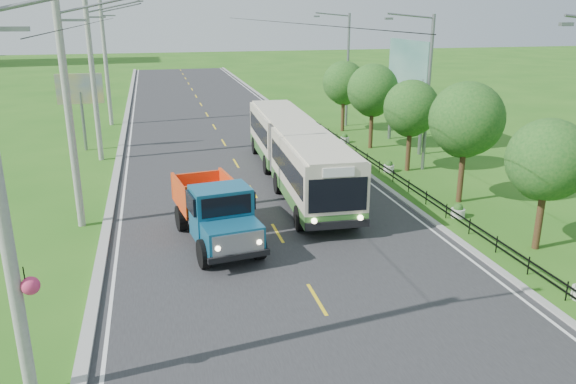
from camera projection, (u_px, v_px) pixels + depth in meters
name	position (u px, v px, depth m)	size (l,w,h in m)	color
ground	(317.00, 300.00, 18.65)	(240.00, 240.00, 0.00)	#266117
road	(231.00, 156.00, 37.15)	(14.00, 120.00, 0.02)	#28282B
curb_left	(118.00, 161.00, 35.51)	(0.40, 120.00, 0.15)	#9E9E99
curb_right	(334.00, 149.00, 38.74)	(0.30, 120.00, 0.10)	#9E9E99
edge_line_left	(128.00, 162.00, 35.65)	(0.12, 120.00, 0.00)	silver
edge_line_right	(327.00, 150.00, 38.63)	(0.12, 120.00, 0.00)	silver
centre_dash	(317.00, 299.00, 18.65)	(0.12, 2.20, 0.00)	yellow
railing_right	(379.00, 167.00, 33.30)	(0.04, 40.00, 0.60)	black
pole_nearest	(4.00, 209.00, 12.51)	(3.51, 0.44, 10.00)	gray
pole_near	(70.00, 112.00, 23.56)	(3.51, 0.32, 10.00)	gray
pole_mid	(94.00, 80.00, 34.65)	(3.51, 0.32, 10.00)	gray
pole_far	(106.00, 63.00, 45.75)	(3.51, 0.32, 10.00)	gray
tree_second	(546.00, 163.00, 21.76)	(3.18, 3.26, 5.30)	#382314
tree_third	(466.00, 123.00, 27.17)	(3.60, 3.62, 6.00)	#382314
tree_fourth	(411.00, 111.00, 32.84)	(3.24, 3.31, 5.40)	#382314
tree_fifth	(373.00, 92.00, 38.30)	(3.48, 3.52, 5.80)	#382314
tree_back	(344.00, 85.00, 43.91)	(3.30, 3.36, 5.50)	#382314
streetlight_mid	(426.00, 88.00, 32.48)	(3.02, 0.20, 9.07)	slate
streetlight_far	(346.00, 66.00, 45.42)	(3.02, 0.20, 9.07)	slate
planter_near	(458.00, 211.00, 26.04)	(0.64, 0.64, 0.67)	silver
planter_mid	(389.00, 167.00, 33.44)	(0.64, 0.64, 0.67)	silver
planter_far	(345.00, 139.00, 40.84)	(0.64, 0.64, 0.67)	silver
billboard_left	(80.00, 94.00, 37.53)	(3.00, 0.20, 5.20)	slate
billboard_right	(408.00, 69.00, 38.26)	(0.24, 6.00, 7.30)	slate
bus	(295.00, 149.00, 30.65)	(3.50, 17.10, 3.28)	#346C2B
dump_truck	(216.00, 208.00, 22.84)	(3.26, 6.56, 2.64)	#135275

